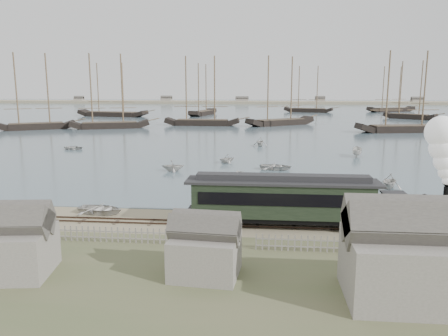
{
  "coord_description": "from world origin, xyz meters",
  "views": [
    {
      "loc": [
        5.51,
        -36.84,
        11.43
      ],
      "look_at": [
        1.53,
        5.02,
        3.5
      ],
      "focal_mm": 35.0,
      "sensor_mm": 36.0,
      "label": 1
    }
  ],
  "objects": [
    {
      "name": "ground",
      "position": [
        0.0,
        0.0,
        0.0
      ],
      "size": [
        600.0,
        600.0,
        0.0
      ],
      "primitive_type": "plane",
      "color": "gray",
      "rests_on": "ground"
    },
    {
      "name": "harbor_water",
      "position": [
        0.0,
        170.0,
        0.03
      ],
      "size": [
        600.0,
        336.0,
        0.06
      ],
      "primitive_type": "cube",
      "color": "#4D626E",
      "rests_on": "ground"
    },
    {
      "name": "rail_track",
      "position": [
        0.0,
        -2.0,
        0.04
      ],
      "size": [
        120.0,
        1.8,
        0.16
      ],
      "color": "#3A291F",
      "rests_on": "ground"
    },
    {
      "name": "picket_fence_west",
      "position": [
        -6.5,
        -7.0,
        0.0
      ],
      "size": [
        19.0,
        0.1,
        1.2
      ],
      "primitive_type": null,
      "color": "slate",
      "rests_on": "ground"
    },
    {
      "name": "picket_fence_east",
      "position": [
        12.5,
        -7.5,
        0.0
      ],
      "size": [
        15.0,
        0.1,
        1.2
      ],
      "primitive_type": null,
      "color": "slate",
      "rests_on": "ground"
    },
    {
      "name": "shed_left",
      "position": [
        -10.0,
        -13.0,
        0.0
      ],
      "size": [
        5.0,
        4.0,
        4.1
      ],
      "primitive_type": null,
      "color": "slate",
      "rests_on": "ground"
    },
    {
      "name": "shed_mid",
      "position": [
        2.0,
        -12.0,
        0.0
      ],
      "size": [
        4.0,
        3.5,
        3.6
      ],
      "primitive_type": null,
      "color": "slate",
      "rests_on": "ground"
    },
    {
      "name": "shed_right",
      "position": [
        13.0,
        -14.0,
        0.0
      ],
      "size": [
        6.0,
        5.0,
        5.1
      ],
      "primitive_type": null,
      "color": "slate",
      "rests_on": "ground"
    },
    {
      "name": "far_spit",
      "position": [
        0.0,
        250.0,
        0.0
      ],
      "size": [
        500.0,
        20.0,
        1.8
      ],
      "primitive_type": "cube",
      "color": "tan",
      "rests_on": "ground"
    },
    {
      "name": "locomotive",
      "position": [
        19.07,
        -2.0,
        4.08
      ],
      "size": [
        7.08,
        2.64,
        8.82
      ],
      "color": "black",
      "rests_on": "ground"
    },
    {
      "name": "passenger_coach",
      "position": [
        6.95,
        -2.0,
        2.38
      ],
      "size": [
        15.64,
        3.02,
        3.8
      ],
      "color": "black",
      "rests_on": "ground"
    },
    {
      "name": "beached_dinghy",
      "position": [
        -9.26,
        0.11,
        0.44
      ],
      "size": [
        3.7,
        4.67,
        0.87
      ],
      "primitive_type": "imported",
      "rotation": [
        0.0,
        0.0,
        1.39
      ],
      "color": "beige",
      "rests_on": "ground"
    },
    {
      "name": "rowboat_1",
      "position": [
        -6.85,
        20.2,
        0.84
      ],
      "size": [
        3.04,
        3.37,
        1.56
      ],
      "primitive_type": "imported",
      "rotation": [
        0.0,
        0.0,
        1.75
      ],
      "color": "beige",
      "rests_on": "harbor_water"
    },
    {
      "name": "rowboat_2",
      "position": [
        3.01,
        14.04,
        0.67
      ],
      "size": [
        3.3,
        2.63,
        1.21
      ],
      "primitive_type": "imported",
      "rotation": [
        0.0,
        0.0,
        3.68
      ],
      "color": "beige",
      "rests_on": "harbor_water"
    },
    {
      "name": "rowboat_3",
      "position": [
        7.03,
        22.63,
        0.51
      ],
      "size": [
        3.8,
        4.83,
        0.9
      ],
      "primitive_type": "imported",
      "rotation": [
        0.0,
        0.0,
        1.4
      ],
      "color": "beige",
      "rests_on": "harbor_water"
    },
    {
      "name": "rowboat_4",
      "position": [
        19.53,
        12.58,
        0.92
      ],
      "size": [
        4.23,
        4.05,
        1.72
      ],
      "primitive_type": "imported",
      "rotation": [
        0.0,
        0.0,
        5.78
      ],
      "color": "beige",
      "rests_on": "harbor_water"
    },
    {
      "name": "rowboat_5",
      "position": [
        20.42,
        35.15,
        0.82
      ],
      "size": [
        4.14,
        2.31,
        1.51
      ],
      "primitive_type": "imported",
      "rotation": [
        0.0,
        0.0,
        2.92
      ],
      "color": "beige",
      "rests_on": "harbor_water"
    },
    {
      "name": "rowboat_6",
      "position": [
        -29.35,
        38.65,
        0.43
      ],
      "size": [
        3.1,
        3.96,
        0.75
      ],
      "primitive_type": "imported",
      "rotation": [
        0.0,
        0.0,
        4.56
      ],
      "color": "beige",
      "rests_on": "harbor_water"
    },
    {
      "name": "rowboat_7",
      "position": [
        4.56,
        46.6,
        0.9
      ],
      "size": [
        3.43,
        3.03,
        1.68
      ],
      "primitive_type": "imported",
      "rotation": [
        0.0,
        0.0,
        6.19
      ],
      "color": "beige",
      "rests_on": "harbor_water"
    },
    {
      "name": "rowboat_8",
      "position": [
        -0.15,
        27.28,
        0.75
      ],
      "size": [
        3.42,
        3.46,
        1.38
      ],
      "primitive_type": "imported",
      "rotation": [
        0.0,
        0.0,
        5.41
      ],
      "color": "beige",
      "rests_on": "harbor_water"
    },
    {
      "name": "schooner_0",
      "position": [
        -54.99,
        73.61,
        10.06
      ],
      "size": [
        19.15,
        13.89,
        20.0
      ],
      "primitive_type": null,
      "rotation": [
        0.0,
        0.0,
        0.54
      ],
      "color": "black",
      "rests_on": "harbor_water"
    },
    {
      "name": "schooner_1",
      "position": [
        -36.63,
        78.26,
        10.06
      ],
      "size": [
        21.28,
        11.7,
        20.0
      ],
      "primitive_type": null,
      "rotation": [
        0.0,
        0.0,
        0.35
      ],
      "color": "black",
      "rests_on": "harbor_water"
    },
    {
      "name": "schooner_2",
      "position": [
        -12.95,
        89.48,
        10.06
      ],
      "size": [
        21.69,
        5.3,
        20.0
      ],
      "primitive_type": null,
      "rotation": [
        0.0,
        0.0,
        -0.01
      ],
      "color": "black",
      "rests_on": "harbor_water"
    },
    {
      "name": "schooner_3",
      "position": [
        9.87,
        92.7,
        10.06
      ],
      "size": [
        21.03,
        17.32,
        20.0
      ],
      "primitive_type": null,
      "rotation": [
        0.0,
        0.0,
        0.63
      ],
      "color": "black",
      "rests_on": "harbor_water"
    },
    {
      "name": "schooner_4",
      "position": [
        40.32,
        75.8,
        10.06
      ],
      "size": [
        25.26,
        10.22,
        20.0
      ],
      "primitive_type": null,
      "rotation": [
        0.0,
        0.0,
        0.19
      ],
      "color": "black",
      "rests_on": "harbor_water"
    },
    {
      "name": "schooner_5",
      "position": [
        55.56,
        121.42,
        10.06
      ],
      "size": [
        16.51,
        14.37,
        20.0
      ],
      "primitive_type": null,
      "rotation": [
        0.0,
        0.0,
        -0.67
      ],
      "color": "black",
      "rests_on": "harbor_water"
    },
    {
      "name": "schooner_6",
      "position": [
        -52.22,
        124.46,
        10.06
      ],
      "size": [
        28.11,
        11.34,
        20.0
      ],
      "primitive_type": null,
      "rotation": [
        0.0,
        0.0,
        -0.19
      ],
      "color": "black",
      "rests_on": "harbor_water"
    },
    {
      "name": "schooner_7",
      "position": [
        -19.1,
        134.28,
        10.06
      ],
      "size": [
        9.41,
        21.55,
        20.0
      ],
      "primitive_type": null,
      "rotation": [
        0.0,
        0.0,
        1.35
      ],
      "color": "black",
      "rests_on": "harbor_water"
    },
    {
      "name": "schooner_8",
      "position": [
        24.04,
        158.18,
        10.06
      ],
      "size": [
        21.44,
        10.79,
        20.0
      ],
      "primitive_type": null,
      "rotation": [
        0.0,
        0.0,
        -0.3
      ],
      "color": "black",
      "rests_on": "harbor_water"
    },
    {
      "name": "schooner_9",
      "position": [
        61.26,
        165.71,
        10.06
      ],
      "size": [
        23.3,
        14.48,
        20.0
      ],
      "primitive_type": null,
      "rotation": [
        0.0,
        0.0,
        0.43
      ],
      "color": "black",
      "rests_on": "harbor_water"
    }
  ]
}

